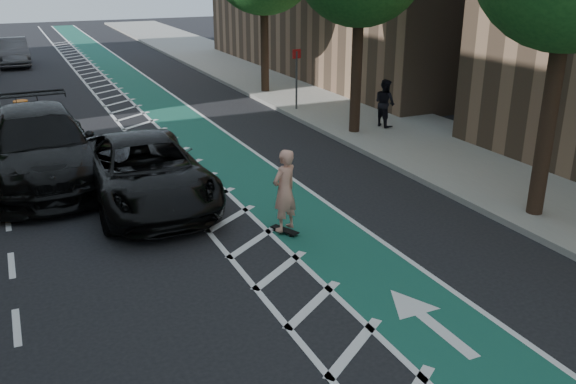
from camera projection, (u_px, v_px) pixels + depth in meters
ground at (205, 286)px, 11.16m from camera, size 120.00×120.00×0.00m
bike_lane at (201, 137)px, 20.84m from camera, size 2.00×90.00×0.01m
buffer_strip at (157, 142)px, 20.25m from camera, size 1.40×90.00×0.01m
sidewalk_right at (363, 116)px, 23.38m from camera, size 5.00×90.00×0.15m
curb_right at (306, 123)px, 22.41m from camera, size 0.12×90.00×0.16m
sign_post at (296, 78)px, 23.88m from camera, size 0.35×0.08×2.47m
skateboard at (285, 230)px, 13.35m from camera, size 0.46×0.71×0.09m
skateboarder at (284, 190)px, 13.02m from camera, size 0.78×0.67×1.82m
suv_near at (145, 171)px, 14.89m from camera, size 2.67×5.79×1.61m
suv_far at (39, 146)px, 16.33m from camera, size 2.86×6.73×1.94m
car_grey at (13, 52)px, 35.47m from camera, size 1.75×4.77×1.56m
pedestrian at (385, 103)px, 21.38m from camera, size 0.74×0.89×1.67m
barrel_b at (11, 150)px, 17.93m from camera, size 0.66×0.66×0.89m
barrel_c at (22, 113)px, 22.39m from camera, size 0.65×0.65×0.88m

